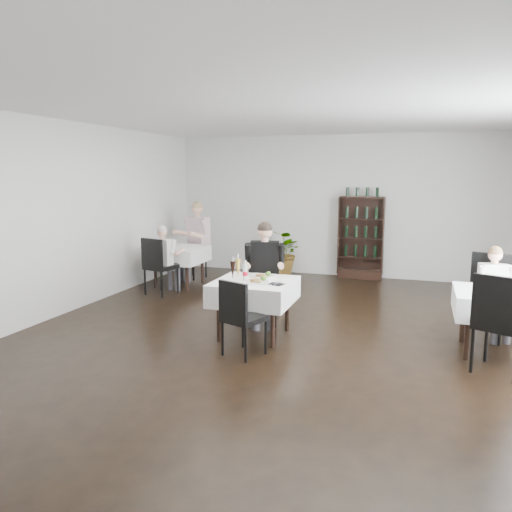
# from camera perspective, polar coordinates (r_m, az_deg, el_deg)

# --- Properties ---
(room_shell) EXTENTS (9.00, 9.00, 9.00)m
(room_shell) POSITION_cam_1_polar(r_m,az_deg,el_deg) (6.46, 2.32, 3.34)
(room_shell) COLOR black
(room_shell) RESTS_ON ground
(wine_shelf) EXTENTS (0.90, 0.28, 1.75)m
(wine_shelf) POSITION_cam_1_polar(r_m,az_deg,el_deg) (10.64, 11.89, 1.97)
(wine_shelf) COLOR black
(wine_shelf) RESTS_ON ground
(main_table) EXTENTS (1.03, 1.03, 0.77)m
(main_table) POSITION_cam_1_polar(r_m,az_deg,el_deg) (6.70, -0.20, -4.07)
(main_table) COLOR black
(main_table) RESTS_ON ground
(left_table) EXTENTS (0.98, 0.98, 0.77)m
(left_table) POSITION_cam_1_polar(r_m,az_deg,el_deg) (9.88, -8.81, 0.18)
(left_table) COLOR black
(left_table) RESTS_ON ground
(right_table) EXTENTS (0.98, 0.98, 0.77)m
(right_table) POSITION_cam_1_polar(r_m,az_deg,el_deg) (6.72, 25.83, -4.97)
(right_table) COLOR black
(right_table) RESTS_ON ground
(potted_tree) EXTENTS (1.12, 1.06, 0.99)m
(potted_tree) POSITION_cam_1_polar(r_m,az_deg,el_deg) (10.86, 3.21, 0.43)
(potted_tree) COLOR #1F531C
(potted_tree) RESTS_ON ground
(main_chair_far) EXTENTS (0.53, 0.54, 0.95)m
(main_chair_far) POSITION_cam_1_polar(r_m,az_deg,el_deg) (7.37, 0.81, -3.45)
(main_chair_far) COLOR black
(main_chair_far) RESTS_ON ground
(main_chair_near) EXTENTS (0.56, 0.56, 0.94)m
(main_chair_near) POSITION_cam_1_polar(r_m,az_deg,el_deg) (5.98, -1.87, -6.58)
(main_chair_near) COLOR black
(main_chair_near) RESTS_ON ground
(left_chair_far) EXTENTS (0.56, 0.56, 0.97)m
(left_chair_far) POSITION_cam_1_polar(r_m,az_deg,el_deg) (10.63, -6.94, 0.51)
(left_chair_far) COLOR black
(left_chair_far) RESTS_ON ground
(left_chair_near) EXTENTS (0.58, 0.59, 1.05)m
(left_chair_near) POSITION_cam_1_polar(r_m,az_deg,el_deg) (9.14, -11.19, -0.76)
(left_chair_near) COLOR black
(left_chair_near) RESTS_ON ground
(right_chair_far) EXTENTS (0.63, 0.64, 1.12)m
(right_chair_far) POSITION_cam_1_polar(r_m,az_deg,el_deg) (7.38, 25.00, -3.54)
(right_chair_far) COLOR black
(right_chair_far) RESTS_ON ground
(right_chair_near) EXTENTS (0.68, 0.68, 1.12)m
(right_chair_near) POSITION_cam_1_polar(r_m,az_deg,el_deg) (6.02, 26.11, -6.39)
(right_chair_near) COLOR black
(right_chair_near) RESTS_ON ground
(diner_main) EXTENTS (0.62, 0.66, 1.50)m
(diner_main) POSITION_cam_1_polar(r_m,az_deg,el_deg) (7.18, 0.98, -1.11)
(diner_main) COLOR #3E3D45
(diner_main) RESTS_ON ground
(diner_left_far) EXTENTS (0.72, 0.76, 1.62)m
(diner_left_far) POSITION_cam_1_polar(r_m,az_deg,el_deg) (10.39, -6.98, 2.45)
(diner_left_far) COLOR #3E3D45
(diner_left_far) RESTS_ON ground
(diner_left_near) EXTENTS (0.51, 0.52, 1.26)m
(diner_left_near) POSITION_cam_1_polar(r_m,az_deg,el_deg) (9.26, -10.35, 0.23)
(diner_left_near) COLOR #3E3D45
(diner_left_near) RESTS_ON ground
(diner_right_far) EXTENTS (0.53, 0.57, 1.24)m
(diner_right_far) POSITION_cam_1_polar(r_m,az_deg,el_deg) (7.32, 25.66, -3.06)
(diner_right_far) COLOR #3E3D45
(diner_right_far) RESTS_ON ground
(plate_far) EXTENTS (0.34, 0.34, 0.08)m
(plate_far) POSITION_cam_1_polar(r_m,az_deg,el_deg) (6.85, 0.88, -2.32)
(plate_far) COLOR white
(plate_far) RESTS_ON main_table
(plate_near) EXTENTS (0.36, 0.36, 0.09)m
(plate_near) POSITION_cam_1_polar(r_m,az_deg,el_deg) (6.52, 0.25, -2.91)
(plate_near) COLOR white
(plate_near) RESTS_ON main_table
(pilsner_dark) EXTENTS (0.07, 0.07, 0.30)m
(pilsner_dark) POSITION_cam_1_polar(r_m,az_deg,el_deg) (6.74, -2.68, -1.61)
(pilsner_dark) COLOR black
(pilsner_dark) RESTS_ON main_table
(pilsner_lager) EXTENTS (0.08, 0.08, 0.34)m
(pilsner_lager) POSITION_cam_1_polar(r_m,az_deg,el_deg) (6.76, -2.06, -1.45)
(pilsner_lager) COLOR gold
(pilsner_lager) RESTS_ON main_table
(coke_bottle) EXTENTS (0.07, 0.07, 0.27)m
(coke_bottle) POSITION_cam_1_polar(r_m,az_deg,el_deg) (6.65, -1.24, -1.88)
(coke_bottle) COLOR silver
(coke_bottle) RESTS_ON main_table
(napkin_cutlery) EXTENTS (0.22, 0.21, 0.02)m
(napkin_cutlery) POSITION_cam_1_polar(r_m,az_deg,el_deg) (6.43, 2.31, -3.22)
(napkin_cutlery) COLOR black
(napkin_cutlery) RESTS_ON main_table
(pepper_mill) EXTENTS (0.04, 0.04, 0.09)m
(pepper_mill) POSITION_cam_1_polar(r_m,az_deg,el_deg) (6.66, 26.93, -3.47)
(pepper_mill) COLOR black
(pepper_mill) RESTS_ON right_table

